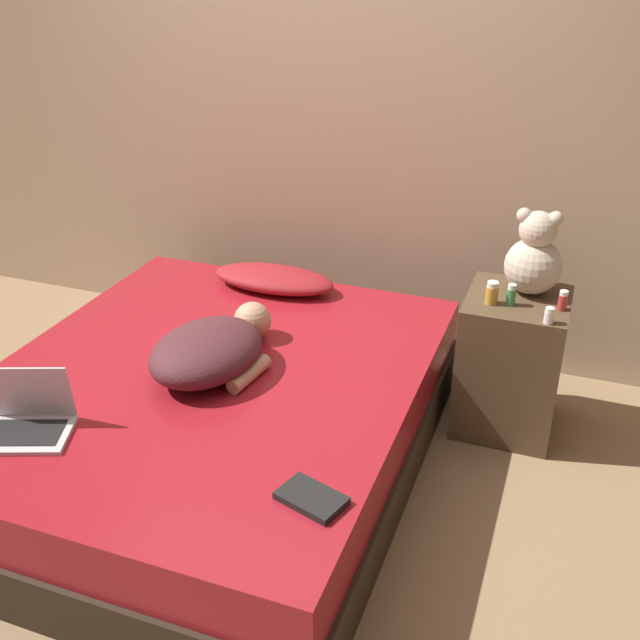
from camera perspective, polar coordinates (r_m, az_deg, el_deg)
name	(u,v)px	position (r m, az deg, el deg)	size (l,w,h in m)	color
ground_plane	(214,459)	(3.32, -8.07, -10.45)	(12.00, 12.00, 0.00)	#937551
wall_back	(318,98)	(3.88, -0.15, 16.58)	(8.00, 0.06, 2.60)	tan
bed	(211,417)	(3.19, -8.33, -7.31)	(1.71, 2.02, 0.45)	#2D2319
nightstand	(510,362)	(3.45, 14.29, -3.15)	(0.43, 0.45, 0.64)	brown
pillow	(274,279)	(3.73, -3.54, 3.15)	(0.63, 0.28, 0.11)	maroon
person_lying	(212,349)	(3.04, -8.21, -2.17)	(0.47, 0.70, 0.19)	#4C2328
laptop	(29,418)	(2.85, -21.31, -6.99)	(0.36, 0.32, 0.24)	silver
teddy_bear	(534,257)	(3.31, 16.01, 4.62)	(0.24, 0.24, 0.37)	beige
bottle_white	(549,316)	(3.11, 17.06, 0.31)	(0.04, 0.04, 0.07)	white
bottle_green	(511,295)	(3.22, 14.36, 1.86)	(0.04, 0.04, 0.09)	#3D8E4C
bottle_amber	(492,293)	(3.21, 12.97, 2.01)	(0.05, 0.05, 0.10)	gold
bottle_red	(563,301)	(3.24, 18.02, 1.42)	(0.04, 0.04, 0.09)	#B72D2D
book	(311,498)	(2.39, -0.66, -13.41)	(0.24, 0.19, 0.02)	black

